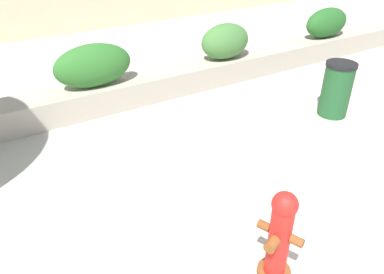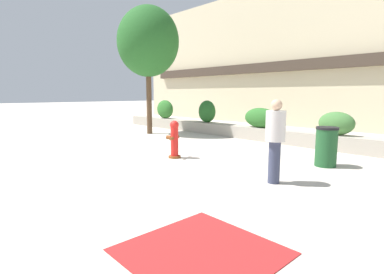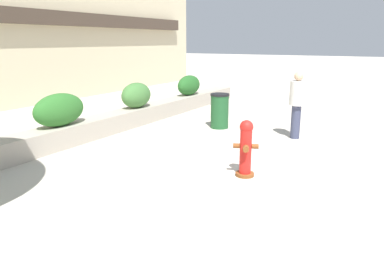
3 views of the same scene
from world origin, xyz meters
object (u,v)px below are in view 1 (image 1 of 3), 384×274
object	(u,v)px
hedge_bush_3	(225,41)
hedge_bush_4	(327,23)
hedge_bush_2	(93,65)
trash_bin	(336,89)
fire_hydrant	(279,236)

from	to	relation	value
hedge_bush_3	hedge_bush_4	distance (m)	3.16
hedge_bush_2	trash_bin	world-z (taller)	hedge_bush_2
hedge_bush_2	fire_hydrant	xyz separation A→B (m)	(0.28, -4.65, -0.34)
hedge_bush_3	trash_bin	bearing A→B (deg)	-73.01
hedge_bush_3	hedge_bush_4	size ratio (longest dim) A/B	0.87
hedge_bush_3	trash_bin	size ratio (longest dim) A/B	1.13
hedge_bush_2	hedge_bush_3	size ratio (longest dim) A/B	1.25
hedge_bush_3	hedge_bush_4	xyz separation A→B (m)	(3.16, 0.00, -0.01)
trash_bin	hedge_bush_2	bearing A→B (deg)	146.31
hedge_bush_2	hedge_bush_4	distance (m)	6.10
hedge_bush_3	trash_bin	world-z (taller)	hedge_bush_3
hedge_bush_3	fire_hydrant	size ratio (longest dim) A/B	1.06
hedge_bush_2	fire_hydrant	world-z (taller)	hedge_bush_2
hedge_bush_3	fire_hydrant	world-z (taller)	hedge_bush_3
hedge_bush_2	hedge_bush_4	bearing A→B (deg)	0.00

